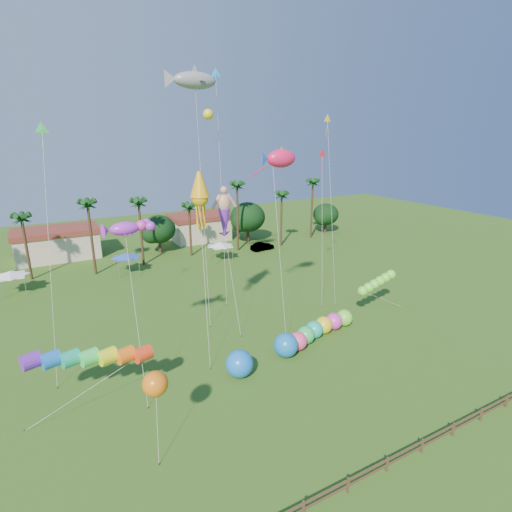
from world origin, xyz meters
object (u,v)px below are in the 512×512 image
spectator_b (310,336)px  caterpillar_inflatable (312,332)px  car_b (262,246)px  blue_ball (239,364)px

spectator_b → caterpillar_inflatable: size_ratio=0.15×
car_b → spectator_b: (-11.73, -29.63, 0.13)m
spectator_b → caterpillar_inflatable: 0.58m
car_b → caterpillar_inflatable: (-11.24, -29.36, 0.25)m
blue_ball → spectator_b: bearing=10.9°
blue_ball → car_b: bearing=57.4°
car_b → spectator_b: size_ratio=2.56×
caterpillar_inflatable → blue_ball: (-8.70, -1.85, 0.21)m
spectator_b → car_b: bearing=85.1°
caterpillar_inflatable → blue_ball: blue_ball is taller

